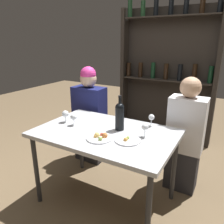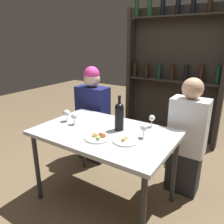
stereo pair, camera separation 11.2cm
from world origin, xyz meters
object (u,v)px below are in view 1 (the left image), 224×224
(food_plate_0, at_px, (100,137))
(seated_person_left, at_px, (90,117))
(wine_glass_1, at_px, (65,114))
(wine_glass_3, at_px, (74,117))
(wine_bottle, at_px, (120,115))
(wine_glass_2, at_px, (145,128))
(wine_glass_0, at_px, (151,118))
(food_plate_1, at_px, (127,140))
(seated_person_right, at_px, (185,139))

(food_plate_0, bearing_deg, seated_person_left, 130.76)
(wine_glass_1, xyz_separation_m, wine_glass_3, (0.12, -0.02, -0.00))
(wine_bottle, bearing_deg, wine_glass_2, -7.06)
(wine_glass_0, xyz_separation_m, wine_glass_3, (-0.66, -0.36, -0.00))
(wine_glass_3, height_order, food_plate_1, wine_glass_3)
(seated_person_left, relative_size, seated_person_right, 1.02)
(wine_glass_2, xyz_separation_m, food_plate_0, (-0.31, -0.22, -0.07))
(food_plate_0, xyz_separation_m, seated_person_left, (-0.64, 0.75, -0.16))
(wine_glass_3, distance_m, food_plate_1, 0.61)
(wine_glass_1, height_order, seated_person_right, seated_person_right)
(wine_glass_0, height_order, wine_glass_3, wine_glass_0)
(wine_glass_2, distance_m, food_plate_1, 0.19)
(wine_glass_0, xyz_separation_m, food_plate_1, (-0.05, -0.41, -0.07))
(wine_glass_1, height_order, wine_glass_2, same)
(wine_bottle, xyz_separation_m, wine_glass_2, (0.26, -0.03, -0.06))
(wine_glass_0, distance_m, seated_person_left, 0.98)
(wine_glass_3, distance_m, food_plate_0, 0.41)
(wine_glass_2, bearing_deg, seated_person_left, 151.33)
(wine_glass_3, relative_size, seated_person_left, 0.09)
(food_plate_0, distance_m, food_plate_1, 0.23)
(wine_bottle, distance_m, seated_person_left, 0.90)
(wine_glass_0, bearing_deg, seated_person_right, 42.27)
(wine_glass_0, xyz_separation_m, seated_person_right, (0.28, 0.26, -0.26))
(wine_glass_2, xyz_separation_m, seated_person_right, (0.24, 0.52, -0.26))
(wine_glass_2, distance_m, seated_person_right, 0.63)
(wine_bottle, xyz_separation_m, seated_person_right, (0.50, 0.49, -0.32))
(seated_person_left, bearing_deg, wine_glass_1, -77.38)
(wine_glass_1, height_order, wine_glass_3, wine_glass_1)
(wine_bottle, bearing_deg, wine_glass_0, 46.82)
(seated_person_right, bearing_deg, wine_bottle, -135.64)
(food_plate_1, bearing_deg, wine_glass_1, 173.77)
(wine_bottle, relative_size, food_plate_0, 1.46)
(wine_glass_0, distance_m, wine_glass_1, 0.85)
(seated_person_left, bearing_deg, wine_glass_0, -15.61)
(food_plate_1, xyz_separation_m, seated_person_right, (0.33, 0.67, -0.18))
(wine_bottle, height_order, food_plate_0, wine_bottle)
(seated_person_left, bearing_deg, seated_person_right, 0.00)
(wine_glass_0, distance_m, wine_glass_3, 0.75)
(wine_bottle, distance_m, wine_glass_3, 0.46)
(food_plate_0, relative_size, food_plate_1, 1.04)
(seated_person_right, bearing_deg, wine_glass_2, -114.64)
(wine_glass_0, bearing_deg, food_plate_1, -97.01)
(seated_person_left, bearing_deg, food_plate_1, -37.81)
(wine_glass_0, distance_m, food_plate_1, 0.42)
(wine_glass_3, xyz_separation_m, seated_person_left, (-0.26, 0.61, -0.23))
(wine_glass_2, bearing_deg, food_plate_0, -144.78)
(wine_glass_3, xyz_separation_m, food_plate_0, (0.39, -0.13, -0.07))
(wine_glass_2, bearing_deg, food_plate_1, -122.09)
(wine_bottle, xyz_separation_m, seated_person_left, (-0.69, 0.49, -0.29))
(food_plate_0, bearing_deg, wine_glass_1, 163.15)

